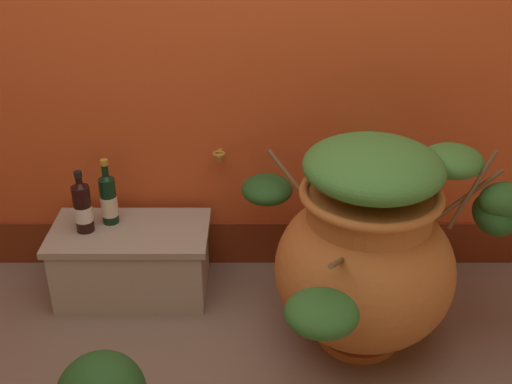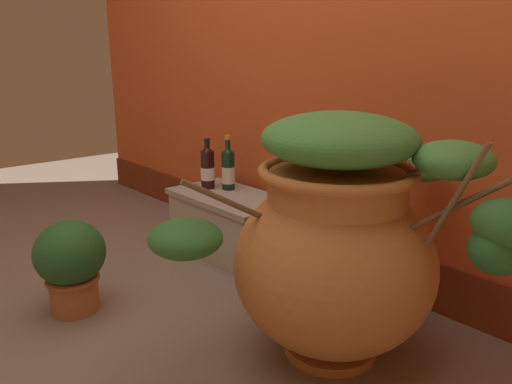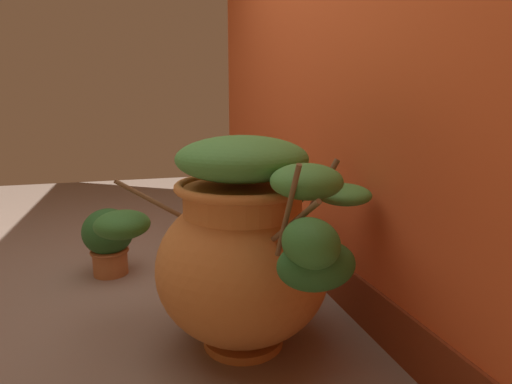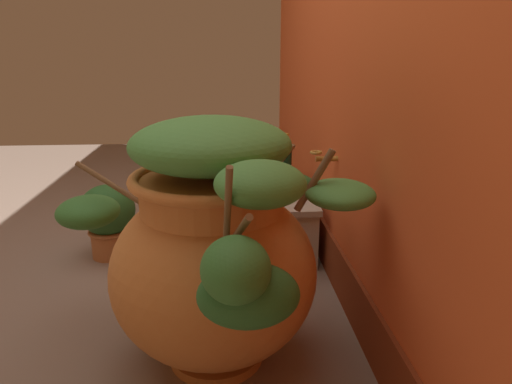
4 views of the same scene
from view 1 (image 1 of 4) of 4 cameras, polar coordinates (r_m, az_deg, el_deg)
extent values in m
cube|color=maroon|center=(3.09, -2.71, -4.53)|extent=(4.40, 0.02, 0.22)
cylinder|color=#B28433|center=(2.81, -3.22, 3.31)|extent=(0.02, 0.10, 0.02)
torus|color=#B28433|center=(2.76, -3.29, 3.44)|extent=(0.06, 0.06, 0.01)
cylinder|color=#C17033|center=(2.73, 9.11, -12.38)|extent=(0.33, 0.33, 0.03)
ellipsoid|color=#C17033|center=(2.53, 9.66, -6.82)|extent=(0.70, 0.70, 0.61)
cylinder|color=#C17033|center=(2.39, 10.18, -1.42)|extent=(0.46, 0.46, 0.12)
torus|color=#C17033|center=(2.36, 10.30, -0.15)|extent=(0.53, 0.53, 0.04)
cylinder|color=brown|center=(2.08, 7.31, -6.29)|extent=(0.10, 0.28, 0.18)
ellipsoid|color=#2D6628|center=(2.04, 5.94, -10.72)|extent=(0.24, 0.23, 0.11)
cylinder|color=brown|center=(2.49, 16.24, 2.18)|extent=(0.14, 0.08, 0.11)
ellipsoid|color=#428438|center=(2.52, 17.21, 2.68)|extent=(0.24, 0.23, 0.11)
cylinder|color=brown|center=(2.66, 10.12, 3.11)|extent=(0.04, 0.13, 0.21)
ellipsoid|color=#428438|center=(2.75, 10.01, 3.02)|extent=(0.24, 0.22, 0.08)
cylinder|color=brown|center=(2.55, 3.14, 1.27)|extent=(0.19, 0.20, 0.18)
ellipsoid|color=#235623|center=(2.66, 1.05, 0.24)|extent=(0.21, 0.23, 0.10)
cylinder|color=brown|center=(2.50, 18.82, 0.12)|extent=(0.15, 0.03, 0.32)
ellipsoid|color=#2D6628|center=(2.58, 21.50, -0.70)|extent=(0.20, 0.16, 0.14)
cylinder|color=brown|center=(2.53, 18.33, -0.41)|extent=(0.27, 0.07, 0.21)
ellipsoid|color=#235623|center=(2.63, 20.64, -1.86)|extent=(0.16, 0.23, 0.15)
ellipsoid|color=#428438|center=(2.31, 10.52, 2.22)|extent=(0.51, 0.51, 0.18)
cube|color=#B2A893|center=(2.91, -10.94, -6.03)|extent=(0.65, 0.36, 0.32)
cube|color=#A09785|center=(2.83, -11.20, -3.55)|extent=(0.69, 0.38, 0.03)
cylinder|color=black|center=(2.81, -15.17, -1.46)|extent=(0.08, 0.08, 0.21)
cone|color=black|center=(2.76, -15.47, 0.69)|extent=(0.08, 0.08, 0.04)
cylinder|color=black|center=(2.75, -15.53, 1.10)|extent=(0.03, 0.03, 0.07)
cylinder|color=black|center=(2.74, -15.59, 1.54)|extent=(0.03, 0.03, 0.02)
cylinder|color=silver|center=(2.82, -15.12, -1.83)|extent=(0.08, 0.08, 0.07)
cylinder|color=black|center=(2.85, -12.98, -0.78)|extent=(0.07, 0.07, 0.21)
cone|color=black|center=(2.79, -13.24, 1.35)|extent=(0.07, 0.07, 0.04)
cylinder|color=black|center=(2.78, -13.31, 1.97)|extent=(0.03, 0.03, 0.09)
cylinder|color=#B7932D|center=(2.77, -13.39, 2.60)|extent=(0.03, 0.03, 0.02)
cylinder|color=beige|center=(2.86, -12.93, -1.18)|extent=(0.07, 0.07, 0.09)
camera|label=2|loc=(1.77, 52.26, -8.59)|focal=33.60mm
camera|label=3|loc=(2.67, 46.55, 1.98)|focal=28.87mm
camera|label=4|loc=(2.88, 40.40, 7.12)|focal=32.34mm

